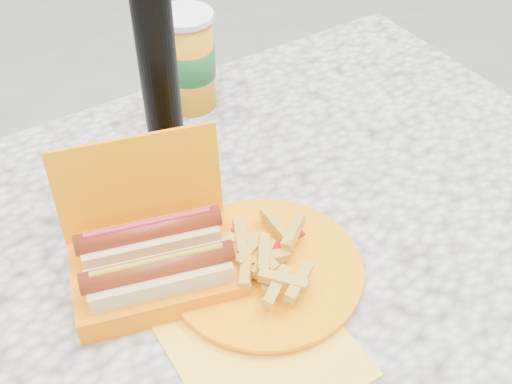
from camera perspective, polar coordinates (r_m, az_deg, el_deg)
picnic_table at (r=0.94m, az=-2.44°, el=-9.53°), size 1.20×0.80×0.75m
hotdog_box at (r=0.80m, az=-8.98°, el=-5.93°), size 0.24×0.21×0.17m
fries_plate at (r=0.81m, az=0.69°, el=-7.26°), size 0.29×0.32×0.05m
soda_cup at (r=1.07m, az=-6.03°, el=11.55°), size 0.09×0.09×0.17m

